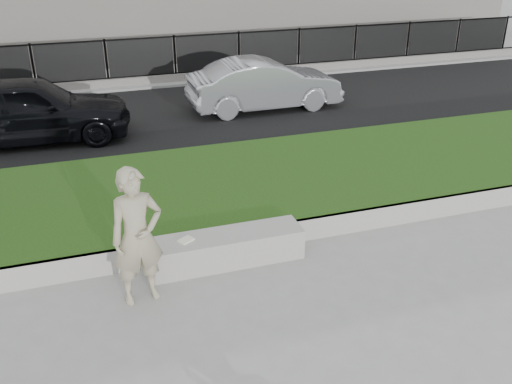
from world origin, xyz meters
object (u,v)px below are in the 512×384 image
object	(u,v)px
stone_bench	(227,248)
book	(186,240)
man	(137,237)
car_dark	(29,109)
car_silver	(264,84)

from	to	relation	value
stone_bench	book	bearing A→B (deg)	178.91
man	book	xyz separation A→B (m)	(0.77, 0.56, -0.50)
book	car_dark	size ratio (longest dim) A/B	0.05
man	car_silver	distance (m)	9.32
stone_bench	car_silver	distance (m)	8.20
stone_bench	car_silver	bearing A→B (deg)	66.64
stone_bench	car_dark	size ratio (longest dim) A/B	0.51
man	car_silver	bearing A→B (deg)	50.11
stone_bench	car_silver	xyz separation A→B (m)	(3.25, 7.52, 0.51)
stone_bench	man	xyz separation A→B (m)	(-1.42, -0.55, 0.76)
stone_bench	car_dark	distance (m)	7.44
man	car_dark	size ratio (longest dim) A/B	0.43
man	car_silver	size ratio (longest dim) A/B	0.47
book	stone_bench	bearing A→B (deg)	-30.47
stone_bench	man	bearing A→B (deg)	-158.79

